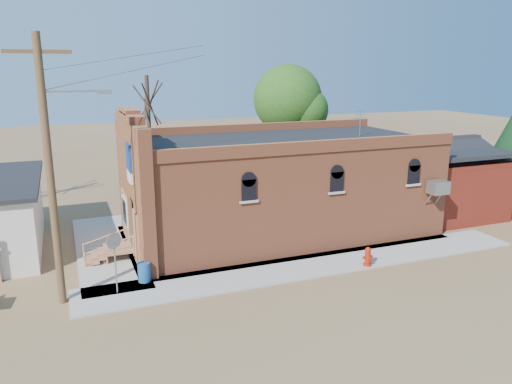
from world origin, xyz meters
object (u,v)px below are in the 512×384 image
object	(u,v)px
fire_hydrant	(368,256)
stop_sign	(114,247)
brick_bar	(274,186)
utility_pole	(51,167)
trash_barrel	(144,272)

from	to	relation	value
fire_hydrant	stop_sign	bearing A→B (deg)	176.50
brick_bar	utility_pole	xyz separation A→B (m)	(-9.79, -4.29, 2.43)
stop_sign	trash_barrel	bearing A→B (deg)	26.55
stop_sign	fire_hydrant	bearing A→B (deg)	-10.81
stop_sign	trash_barrel	world-z (taller)	stop_sign
stop_sign	brick_bar	bearing A→B (deg)	24.38
fire_hydrant	trash_barrel	size ratio (longest dim) A/B	1.07
stop_sign	trash_barrel	size ratio (longest dim) A/B	3.07
fire_hydrant	brick_bar	bearing A→B (deg)	110.90
fire_hydrant	trash_barrel	distance (m)	8.89
utility_pole	stop_sign	xyz separation A→B (m)	(1.78, -0.08, -2.95)
trash_barrel	utility_pole	bearing A→B (deg)	-168.98
fire_hydrant	trash_barrel	xyz separation A→B (m)	(-8.71, 1.76, -0.02)
stop_sign	trash_barrel	xyz separation A→B (m)	(1.07, 0.64, -1.38)
utility_pole	fire_hydrant	bearing A→B (deg)	-5.95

